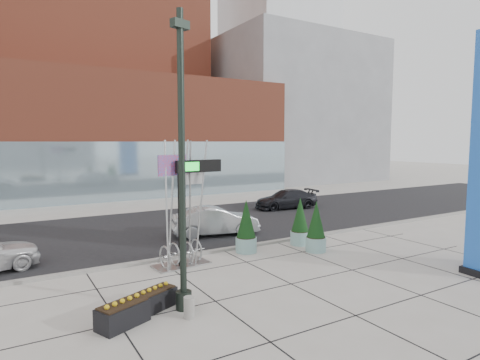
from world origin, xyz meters
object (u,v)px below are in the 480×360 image
overhead_street_sign (196,175)px  lamp_post (182,191)px  public_art_sculpture (181,233)px  concrete_bollard (189,307)px  car_silver_mid (215,221)px

overhead_street_sign → lamp_post: bearing=-123.7°
public_art_sculpture → overhead_street_sign: size_ratio=1.19×
concrete_bollard → car_silver_mid: bearing=58.6°
lamp_post → car_silver_mid: 9.91m
lamp_post → car_silver_mid: bearing=57.1°
public_art_sculpture → overhead_street_sign: public_art_sculpture is taller
lamp_post → overhead_street_sign: (2.17, 3.83, 0.10)m
public_art_sculpture → car_silver_mid: 5.36m
public_art_sculpture → overhead_street_sign: 2.41m
lamp_post → car_silver_mid: size_ratio=1.89×
overhead_street_sign → concrete_bollard: bearing=-121.1°
concrete_bollard → car_silver_mid: 10.12m
lamp_post → car_silver_mid: (5.16, 7.99, -2.81)m
lamp_post → concrete_bollard: lamp_post is taller
overhead_street_sign → car_silver_mid: size_ratio=0.92×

